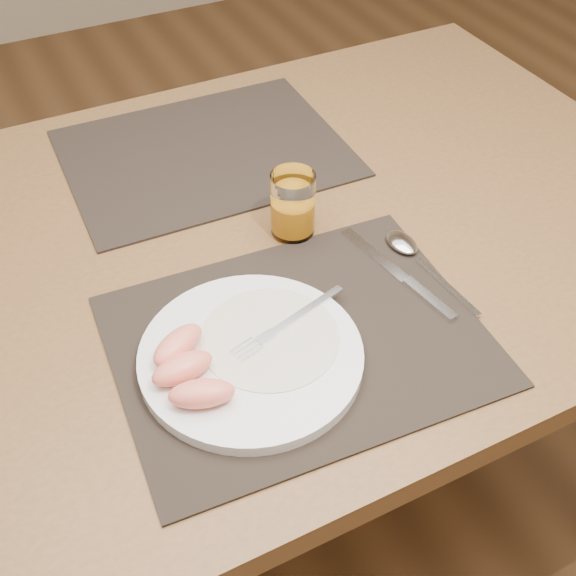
# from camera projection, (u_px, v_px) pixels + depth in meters

# --- Properties ---
(ground) EXTENTS (5.00, 5.00, 0.00)m
(ground) POSITION_uv_depth(u_px,v_px,m) (258.00, 500.00, 1.57)
(ground) COLOR brown
(ground) RESTS_ON ground
(table) EXTENTS (1.40, 0.90, 0.75)m
(table) POSITION_uv_depth(u_px,v_px,m) (246.00, 277.00, 1.10)
(table) COLOR brown
(table) RESTS_ON ground
(placemat_near) EXTENTS (0.47, 0.38, 0.00)m
(placemat_near) POSITION_uv_depth(u_px,v_px,m) (299.00, 340.00, 0.90)
(placemat_near) COLOR black
(placemat_near) RESTS_ON table
(placemat_far) EXTENTS (0.46, 0.36, 0.00)m
(placemat_far) POSITION_uv_depth(u_px,v_px,m) (205.00, 153.00, 1.20)
(placemat_far) COLOR black
(placemat_far) RESTS_ON table
(plate) EXTENTS (0.27, 0.27, 0.02)m
(plate) POSITION_uv_depth(u_px,v_px,m) (251.00, 356.00, 0.86)
(plate) COLOR white
(plate) RESTS_ON placemat_near
(plate_dressing) EXTENTS (0.17, 0.17, 0.00)m
(plate_dressing) POSITION_uv_depth(u_px,v_px,m) (270.00, 337.00, 0.87)
(plate_dressing) COLOR white
(plate_dressing) RESTS_ON plate
(fork) EXTENTS (0.17, 0.06, 0.00)m
(fork) POSITION_uv_depth(u_px,v_px,m) (281.00, 327.00, 0.88)
(fork) COLOR silver
(fork) RESTS_ON plate
(knife) EXTENTS (0.05, 0.22, 0.01)m
(knife) POSITION_uv_depth(u_px,v_px,m) (406.00, 280.00, 0.97)
(knife) COLOR silver
(knife) RESTS_ON placemat_near
(spoon) EXTENTS (0.04, 0.19, 0.01)m
(spoon) POSITION_uv_depth(u_px,v_px,m) (408.00, 249.00, 1.01)
(spoon) COLOR silver
(spoon) RESTS_ON placemat_near
(juice_glass) EXTENTS (0.06, 0.06, 0.10)m
(juice_glass) POSITION_uv_depth(u_px,v_px,m) (293.00, 207.00, 1.02)
(juice_glass) COLOR white
(juice_glass) RESTS_ON placemat_near
(grapefruit_wedges) EXTENTS (0.09, 0.14, 0.03)m
(grapefruit_wedges) POSITION_uv_depth(u_px,v_px,m) (187.00, 368.00, 0.82)
(grapefruit_wedges) COLOR #FF8368
(grapefruit_wedges) RESTS_ON plate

